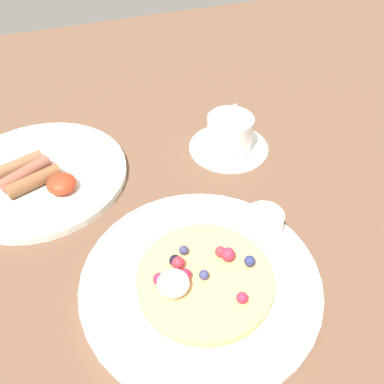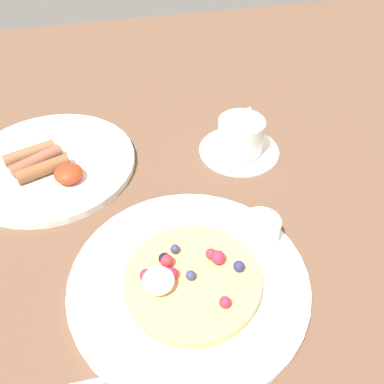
{
  "view_description": "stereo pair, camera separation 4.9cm",
  "coord_description": "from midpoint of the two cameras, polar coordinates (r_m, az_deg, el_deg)",
  "views": [
    {
      "loc": [
        -0.12,
        -0.39,
        0.44
      ],
      "look_at": [
        0.02,
        -0.01,
        0.04
      ],
      "focal_mm": 38.14,
      "sensor_mm": 36.0,
      "label": 1
    },
    {
      "loc": [
        -0.07,
        -0.41,
        0.44
      ],
      "look_at": [
        0.02,
        -0.01,
        0.04
      ],
      "focal_mm": 38.14,
      "sensor_mm": 36.0,
      "label": 2
    }
  ],
  "objects": [
    {
      "name": "syrup_ramekin",
      "position": [
        0.55,
        12.06,
        -5.09
      ],
      "size": [
        0.05,
        0.05,
        0.03
      ],
      "color": "white",
      "rests_on": "pancake_plate"
    },
    {
      "name": "breakfast_plate",
      "position": [
        0.7,
        -17.31,
        3.7
      ],
      "size": [
        0.27,
        0.27,
        0.01
      ],
      "primitive_type": "cylinder",
      "color": "white",
      "rests_on": "ground_plane"
    },
    {
      "name": "coffee_saucer",
      "position": [
        0.71,
        8.56,
        5.78
      ],
      "size": [
        0.14,
        0.14,
        0.01
      ],
      "primitive_type": "cylinder",
      "color": "white",
      "rests_on": "ground_plane"
    },
    {
      "name": "ground_plane",
      "position": [
        0.61,
        -0.05,
        -3.62
      ],
      "size": [
        2.06,
        1.48,
        0.03
      ],
      "primitive_type": "cube",
      "color": "brown"
    },
    {
      "name": "coffee_cup",
      "position": [
        0.69,
        8.87,
        7.94
      ],
      "size": [
        0.08,
        0.1,
        0.06
      ],
      "color": "white",
      "rests_on": "coffee_saucer"
    },
    {
      "name": "pancake_plate",
      "position": [
        0.52,
        2.3,
        -12.4
      ],
      "size": [
        0.3,
        0.3,
        0.01
      ],
      "primitive_type": "cylinder",
      "color": "white",
      "rests_on": "ground_plane"
    },
    {
      "name": "fried_breakfast",
      "position": [
        0.68,
        -18.51,
        3.66
      ],
      "size": [
        0.14,
        0.11,
        0.03
      ],
      "color": "brown",
      "rests_on": "breakfast_plate"
    },
    {
      "name": "pancake_with_berries",
      "position": [
        0.5,
        2.45,
        -12.22
      ],
      "size": [
        0.17,
        0.17,
        0.04
      ],
      "color": "#DEA962",
      "rests_on": "pancake_plate"
    }
  ]
}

